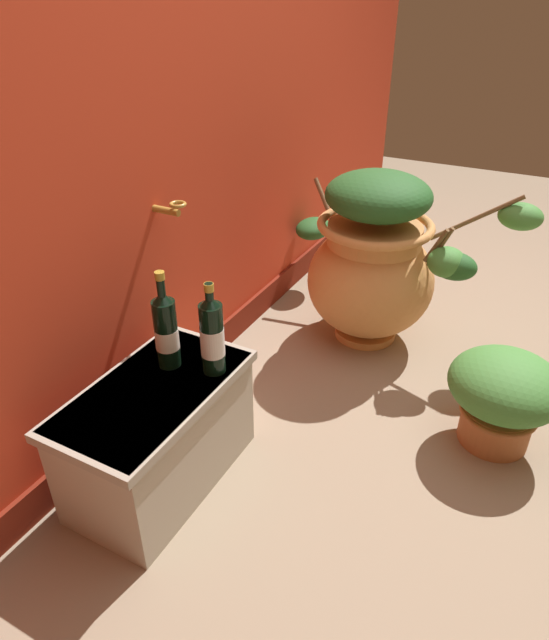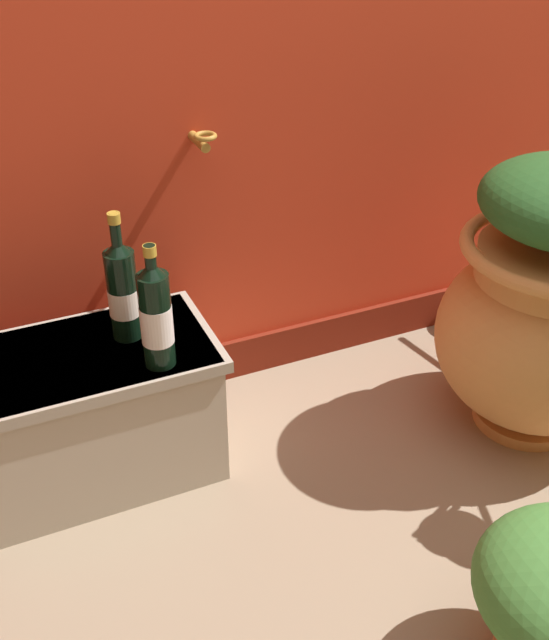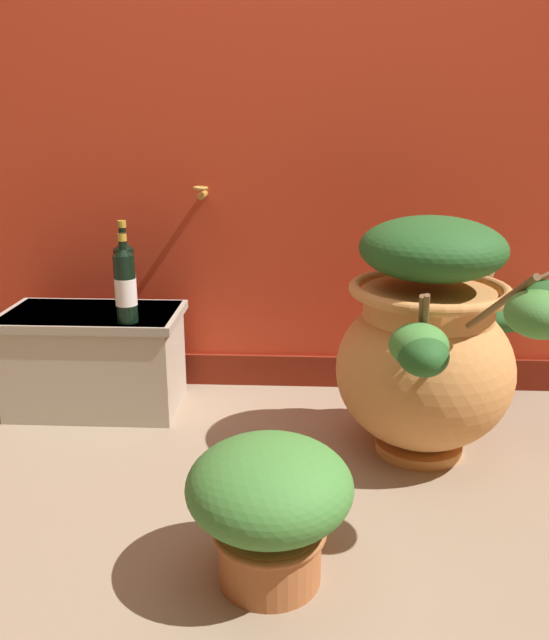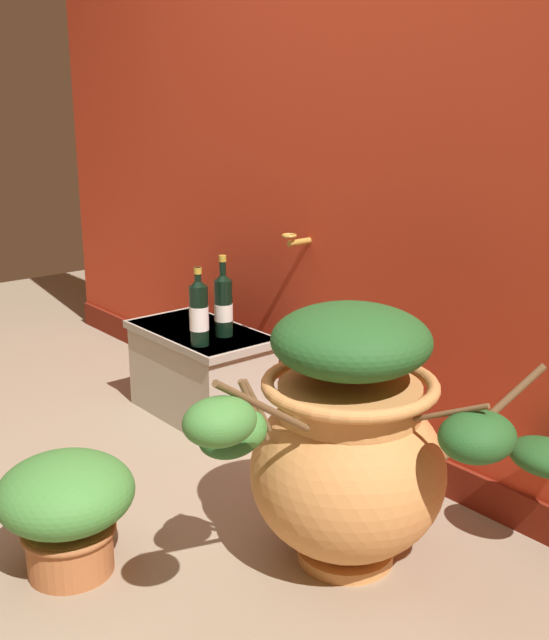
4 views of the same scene
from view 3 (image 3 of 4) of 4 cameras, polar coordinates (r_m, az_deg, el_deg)
The scene contains 7 objects.
ground_plane at distance 1.71m, azimuth -0.98°, elevation -20.04°, with size 7.00×7.00×0.00m, color gray.
back_wall at distance 2.57m, azimuth 0.78°, elevation 22.93°, with size 4.40×0.33×2.60m.
terracotta_urn at distance 2.08m, azimuth 13.40°, elevation -1.88°, with size 0.74×1.14×0.76m.
stone_ledge at distance 2.49m, azimuth -15.33°, elevation -3.08°, with size 0.64×0.35×0.37m.
wine_bottle_left at distance 2.25m, azimuth -12.84°, elevation 3.05°, with size 0.07×0.07×0.30m.
wine_bottle_middle at distance 2.40m, azimuth -12.84°, elevation 3.88°, with size 0.07×0.07×0.32m.
potted_shrub at distance 1.54m, azimuth -0.44°, elevation -15.53°, with size 0.38×0.38×0.35m.
Camera 3 is at (0.10, -1.36, 1.04)m, focal length 36.82 mm.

